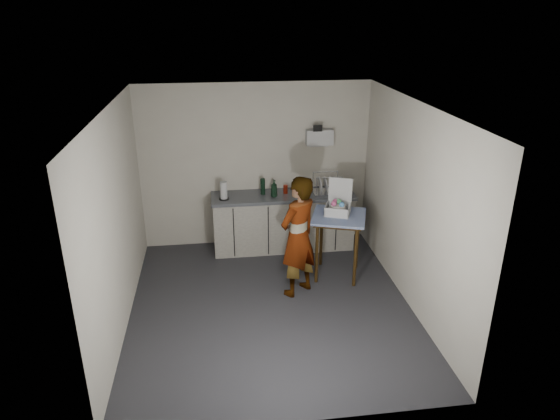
{
  "coord_description": "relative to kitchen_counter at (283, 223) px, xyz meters",
  "views": [
    {
      "loc": [
        -0.62,
        -5.54,
        3.63
      ],
      "look_at": [
        0.18,
        0.45,
        1.16
      ],
      "focal_mm": 32.0,
      "sensor_mm": 36.0,
      "label": 1
    }
  ],
  "objects": [
    {
      "name": "soda_can",
      "position": [
        0.04,
        0.05,
        0.55
      ],
      "size": [
        0.07,
        0.07,
        0.13
      ],
      "primitive_type": "cylinder",
      "color": "#B32611",
      "rests_on": "kitchen_counter"
    },
    {
      "name": "ground",
      "position": [
        -0.4,
        -1.7,
        -0.43
      ],
      "size": [
        4.0,
        4.0,
        0.0
      ],
      "primitive_type": "plane",
      "color": "#2D2D33",
      "rests_on": "ground"
    },
    {
      "name": "dish_rack",
      "position": [
        0.69,
        -0.01,
        0.55
      ],
      "size": [
        0.44,
        0.33,
        0.31
      ],
      "color": "silver",
      "rests_on": "kitchen_counter"
    },
    {
      "name": "side_table",
      "position": [
        0.65,
        -1.01,
        0.39
      ],
      "size": [
        0.92,
        0.92,
        0.94
      ],
      "rotation": [
        0.0,
        0.0,
        -0.32
      ],
      "color": "#3C270D",
      "rests_on": "ground"
    },
    {
      "name": "ceiling",
      "position": [
        -0.4,
        -1.7,
        2.17
      ],
      "size": [
        3.6,
        4.0,
        0.01
      ],
      "primitive_type": "cube",
      "color": "white",
      "rests_on": "wall_back"
    },
    {
      "name": "wall_right",
      "position": [
        1.39,
        -1.7,
        0.87
      ],
      "size": [
        0.02,
        4.0,
        2.6
      ],
      "primitive_type": "cube",
      "color": "beige",
      "rests_on": "ground"
    },
    {
      "name": "bakery_box",
      "position": [
        0.65,
        -0.92,
        0.61
      ],
      "size": [
        0.44,
        0.45,
        0.47
      ],
      "rotation": [
        0.0,
        0.0,
        -0.39
      ],
      "color": "silver",
      "rests_on": "side_table"
    },
    {
      "name": "kitchen_counter",
      "position": [
        0.0,
        0.0,
        0.0
      ],
      "size": [
        2.24,
        0.62,
        0.91
      ],
      "color": "black",
      "rests_on": "ground"
    },
    {
      "name": "dark_bottle",
      "position": [
        -0.31,
        0.05,
        0.61
      ],
      "size": [
        0.07,
        0.07,
        0.26
      ],
      "primitive_type": "cylinder",
      "color": "black",
      "rests_on": "kitchen_counter"
    },
    {
      "name": "soap_bottle",
      "position": [
        -0.15,
        -0.09,
        0.62
      ],
      "size": [
        0.13,
        0.13,
        0.27
      ],
      "primitive_type": "imported",
      "rotation": [
        0.0,
        0.0,
        0.33
      ],
      "color": "black",
      "rests_on": "kitchen_counter"
    },
    {
      "name": "wall_back",
      "position": [
        -0.4,
        0.29,
        0.87
      ],
      "size": [
        3.6,
        0.02,
        2.6
      ],
      "primitive_type": "cube",
      "color": "beige",
      "rests_on": "ground"
    },
    {
      "name": "standing_man",
      "position": [
        0.0,
        -1.4,
        0.41
      ],
      "size": [
        0.73,
        0.69,
        1.67
      ],
      "primitive_type": "imported",
      "rotation": [
        0.0,
        0.0,
        3.81
      ],
      "color": "#B2A593",
      "rests_on": "ground"
    },
    {
      "name": "wall_shelf",
      "position": [
        0.6,
        0.22,
        1.32
      ],
      "size": [
        0.42,
        0.18,
        0.37
      ],
      "color": "silver",
      "rests_on": "ground"
    },
    {
      "name": "paper_towel",
      "position": [
        -0.92,
        -0.09,
        0.61
      ],
      "size": [
        0.15,
        0.15,
        0.28
      ],
      "color": "black",
      "rests_on": "kitchen_counter"
    },
    {
      "name": "wall_left",
      "position": [
        -2.19,
        -1.7,
        0.87
      ],
      "size": [
        0.02,
        4.0,
        2.6
      ],
      "primitive_type": "cube",
      "color": "beige",
      "rests_on": "ground"
    }
  ]
}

